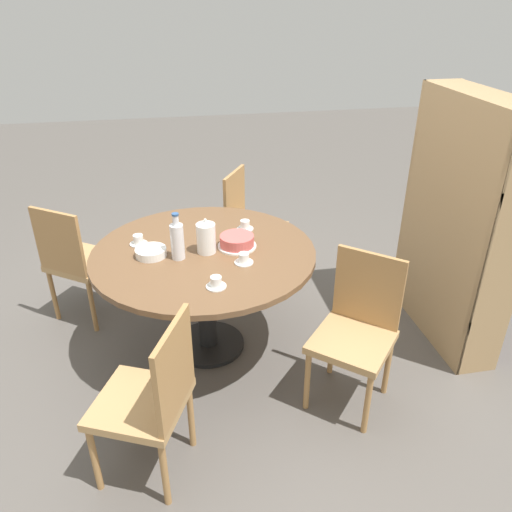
{
  "coord_description": "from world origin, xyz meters",
  "views": [
    {
      "loc": [
        2.77,
        -0.19,
        2.21
      ],
      "look_at": [
        0.0,
        0.33,
        0.68
      ],
      "focal_mm": 35.0,
      "sensor_mm": 36.0,
      "label": 1
    }
  ],
  "objects_px": {
    "coffee_pot": "(206,237)",
    "cup_b": "(138,241)",
    "cup_d": "(244,259)",
    "cup_c": "(245,226)",
    "chair_a": "(250,223)",
    "cake_main": "(237,242)",
    "chair_b": "(77,260)",
    "water_bottle": "(177,240)",
    "cup_a": "(216,283)",
    "chair_c": "(151,398)",
    "chair_d": "(357,329)",
    "bookshelf": "(454,226)"
  },
  "relations": [
    {
      "from": "coffee_pot",
      "to": "cup_b",
      "type": "relative_size",
      "value": 1.99
    },
    {
      "from": "cup_d",
      "to": "cup_c",
      "type": "bearing_deg",
      "value": 169.49
    },
    {
      "from": "chair_a",
      "to": "cake_main",
      "type": "distance_m",
      "value": 0.97
    },
    {
      "from": "chair_b",
      "to": "coffee_pot",
      "type": "bearing_deg",
      "value": -176.68
    },
    {
      "from": "water_bottle",
      "to": "cup_c",
      "type": "relative_size",
      "value": 2.61
    },
    {
      "from": "cup_c",
      "to": "cake_main",
      "type": "bearing_deg",
      "value": -20.68
    },
    {
      "from": "cup_a",
      "to": "cup_b",
      "type": "distance_m",
      "value": 0.74
    },
    {
      "from": "chair_a",
      "to": "chair_c",
      "type": "bearing_deg",
      "value": -173.1
    },
    {
      "from": "chair_d",
      "to": "bookshelf",
      "type": "xyz_separation_m",
      "value": [
        -0.53,
        0.85,
        0.33
      ]
    },
    {
      "from": "bookshelf",
      "to": "cup_a",
      "type": "bearing_deg",
      "value": 102.47
    },
    {
      "from": "chair_a",
      "to": "chair_d",
      "type": "height_order",
      "value": "same"
    },
    {
      "from": "chair_c",
      "to": "cup_d",
      "type": "height_order",
      "value": "chair_c"
    },
    {
      "from": "coffee_pot",
      "to": "cake_main",
      "type": "bearing_deg",
      "value": 98.45
    },
    {
      "from": "coffee_pot",
      "to": "cake_main",
      "type": "xyz_separation_m",
      "value": [
        -0.03,
        0.2,
        -0.06
      ]
    },
    {
      "from": "cup_d",
      "to": "cup_a",
      "type": "bearing_deg",
      "value": -39.11
    },
    {
      "from": "chair_b",
      "to": "chair_c",
      "type": "bearing_deg",
      "value": 144.2
    },
    {
      "from": "cup_a",
      "to": "cup_c",
      "type": "relative_size",
      "value": 1.0
    },
    {
      "from": "chair_a",
      "to": "chair_c",
      "type": "height_order",
      "value": "same"
    },
    {
      "from": "chair_a",
      "to": "coffee_pot",
      "type": "xyz_separation_m",
      "value": [
        0.92,
        -0.44,
        0.36
      ]
    },
    {
      "from": "cake_main",
      "to": "cup_c",
      "type": "distance_m",
      "value": 0.27
    },
    {
      "from": "cup_b",
      "to": "cup_c",
      "type": "distance_m",
      "value": 0.71
    },
    {
      "from": "chair_c",
      "to": "cup_d",
      "type": "xyz_separation_m",
      "value": [
        -0.75,
        0.57,
        0.29
      ]
    },
    {
      "from": "chair_a",
      "to": "cup_d",
      "type": "relative_size",
      "value": 8.08
    },
    {
      "from": "chair_b",
      "to": "cup_a",
      "type": "relative_size",
      "value": 8.08
    },
    {
      "from": "bookshelf",
      "to": "cup_d",
      "type": "relative_size",
      "value": 14.68
    },
    {
      "from": "chair_c",
      "to": "water_bottle",
      "type": "xyz_separation_m",
      "value": [
        -0.88,
        0.19,
        0.38
      ]
    },
    {
      "from": "chair_d",
      "to": "cup_a",
      "type": "bearing_deg",
      "value": -151.49
    },
    {
      "from": "chair_a",
      "to": "coffee_pot",
      "type": "bearing_deg",
      "value": -174.88
    },
    {
      "from": "chair_a",
      "to": "bookshelf",
      "type": "relative_size",
      "value": 0.55
    },
    {
      "from": "chair_a",
      "to": "bookshelf",
      "type": "distance_m",
      "value": 1.59
    },
    {
      "from": "cup_a",
      "to": "cup_c",
      "type": "bearing_deg",
      "value": 158.23
    },
    {
      "from": "chair_b",
      "to": "cup_a",
      "type": "height_order",
      "value": "chair_b"
    },
    {
      "from": "water_bottle",
      "to": "cup_a",
      "type": "distance_m",
      "value": 0.43
    },
    {
      "from": "chair_b",
      "to": "bookshelf",
      "type": "height_order",
      "value": "bookshelf"
    },
    {
      "from": "coffee_pot",
      "to": "water_bottle",
      "type": "relative_size",
      "value": 0.77
    },
    {
      "from": "coffee_pot",
      "to": "water_bottle",
      "type": "distance_m",
      "value": 0.18
    },
    {
      "from": "chair_d",
      "to": "cup_d",
      "type": "distance_m",
      "value": 0.77
    },
    {
      "from": "cup_c",
      "to": "cup_d",
      "type": "xyz_separation_m",
      "value": [
        0.46,
        -0.09,
        0.0
      ]
    },
    {
      "from": "cake_main",
      "to": "cup_d",
      "type": "bearing_deg",
      "value": 2.13
    },
    {
      "from": "coffee_pot",
      "to": "cup_b",
      "type": "height_order",
      "value": "coffee_pot"
    },
    {
      "from": "cup_a",
      "to": "cup_d",
      "type": "xyz_separation_m",
      "value": [
        -0.24,
        0.19,
        0.0
      ]
    },
    {
      "from": "cup_b",
      "to": "chair_d",
      "type": "bearing_deg",
      "value": 56.98
    },
    {
      "from": "cup_d",
      "to": "bookshelf",
      "type": "bearing_deg",
      "value": 94.81
    },
    {
      "from": "coffee_pot",
      "to": "water_bottle",
      "type": "bearing_deg",
      "value": -74.34
    },
    {
      "from": "chair_a",
      "to": "cup_d",
      "type": "xyz_separation_m",
      "value": [
        1.11,
        -0.23,
        0.29
      ]
    },
    {
      "from": "cup_a",
      "to": "cup_b",
      "type": "xyz_separation_m",
      "value": [
        -0.61,
        -0.43,
        0.0
      ]
    },
    {
      "from": "chair_c",
      "to": "cup_b",
      "type": "xyz_separation_m",
      "value": [
        -1.11,
        -0.05,
        0.29
      ]
    },
    {
      "from": "chair_b",
      "to": "chair_c",
      "type": "relative_size",
      "value": 1.0
    },
    {
      "from": "chair_a",
      "to": "cup_d",
      "type": "distance_m",
      "value": 1.17
    },
    {
      "from": "chair_d",
      "to": "cup_c",
      "type": "bearing_deg",
      "value": 160.73
    }
  ]
}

